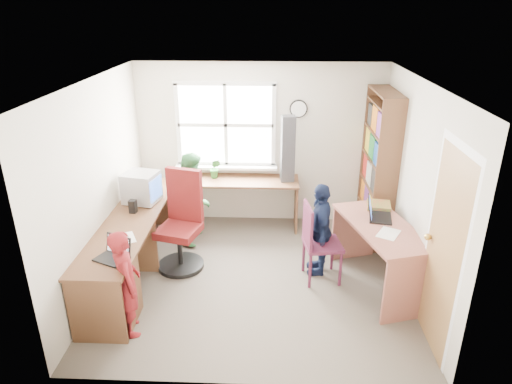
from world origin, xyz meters
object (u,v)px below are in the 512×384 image
(crt_monitor, at_px, (141,187))
(potted_plant, at_px, (215,169))
(wooden_chair, at_px, (317,240))
(l_desk, at_px, (141,256))
(person_navy, at_px, (320,229))
(cd_tower, at_px, (288,149))
(bookshelf, at_px, (378,171))
(laptop_left, at_px, (114,253))
(laptop_right, at_px, (376,213))
(person_green, at_px, (194,197))
(right_desk, at_px, (380,242))
(swivel_chair, at_px, (182,226))
(person_red, at_px, (127,283))

(crt_monitor, bearing_deg, potted_plant, 59.71)
(crt_monitor, bearing_deg, wooden_chair, -1.51)
(l_desk, distance_m, person_navy, 2.15)
(wooden_chair, bearing_deg, cd_tower, 94.61)
(l_desk, bearing_deg, wooden_chair, 8.57)
(bookshelf, relative_size, wooden_chair, 2.12)
(wooden_chair, distance_m, laptop_left, 2.31)
(person_navy, bearing_deg, wooden_chair, -14.81)
(laptop_right, relative_size, person_green, 0.30)
(potted_plant, height_order, person_green, person_green)
(bookshelf, distance_m, laptop_left, 3.66)
(right_desk, relative_size, laptop_right, 3.88)
(crt_monitor, relative_size, person_green, 0.37)
(right_desk, bearing_deg, potted_plant, 127.16)
(person_navy, bearing_deg, swivel_chair, -91.37)
(right_desk, xyz_separation_m, person_red, (-2.70, -0.92, -0.01))
(potted_plant, bearing_deg, laptop_right, -33.57)
(wooden_chair, xyz_separation_m, person_green, (-1.63, 0.96, 0.11))
(right_desk, relative_size, person_red, 1.32)
(right_desk, xyz_separation_m, crt_monitor, (-2.95, 0.66, 0.37))
(laptop_right, relative_size, potted_plant, 1.32)
(right_desk, distance_m, swivel_chair, 2.43)
(swivel_chair, distance_m, wooden_chair, 1.70)
(bookshelf, relative_size, laptop_right, 5.36)
(l_desk, height_order, bookshelf, bookshelf)
(bookshelf, relative_size, cd_tower, 2.20)
(right_desk, bearing_deg, cd_tower, 108.66)
(l_desk, height_order, person_green, person_green)
(cd_tower, bearing_deg, person_red, -131.75)
(laptop_left, bearing_deg, swivel_chair, 92.50)
(l_desk, xyz_separation_m, person_navy, (2.09, 0.48, 0.14))
(l_desk, height_order, laptop_left, laptop_left)
(wooden_chair, distance_m, person_green, 1.89)
(swivel_chair, bearing_deg, person_red, -87.83)
(right_desk, xyz_separation_m, laptop_right, (-0.04, 0.20, 0.28))
(wooden_chair, bearing_deg, crt_monitor, 157.57)
(bookshelf, height_order, laptop_left, bookshelf)
(swivel_chair, height_order, laptop_left, swivel_chair)
(l_desk, height_order, person_red, person_red)
(wooden_chair, relative_size, laptop_right, 2.53)
(swivel_chair, bearing_deg, bookshelf, 33.86)
(l_desk, bearing_deg, person_red, -84.71)
(person_green, bearing_deg, laptop_left, 169.78)
(potted_plant, relative_size, person_navy, 0.25)
(laptop_right, height_order, cd_tower, cd_tower)
(person_red, relative_size, person_green, 0.89)
(crt_monitor, bearing_deg, right_desk, -0.37)
(l_desk, xyz_separation_m, laptop_right, (2.73, 0.39, 0.41))
(person_red, bearing_deg, laptop_right, -92.33)
(laptop_right, height_order, potted_plant, potted_plant)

